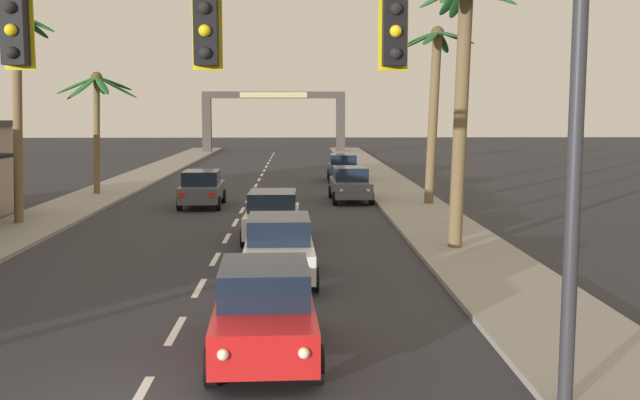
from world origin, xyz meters
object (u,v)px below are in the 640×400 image
object	(u,v)px
sedan_lead_at_stop_bar	(265,310)
sedan_oncoming_far	(202,188)
palm_left_third	(17,71)
palm_right_third	(434,92)
palm_left_farthest	(97,104)
traffic_signal_mast	(326,70)
sedan_parked_mid_kerb	(343,167)
sedan_parked_nearest_kerb	(350,184)
town_gateway_arch	(274,113)
sedan_fifth_in_queue	(273,215)
sedan_third_in_queue	(279,248)
palm_right_second	(463,65)

from	to	relation	value
sedan_lead_at_stop_bar	sedan_oncoming_far	world-z (taller)	same
palm_left_third	palm_right_third	bearing A→B (deg)	18.17
sedan_lead_at_stop_bar	palm_left_farthest	xyz separation A→B (m)	(-9.72, 25.86, 3.90)
traffic_signal_mast	sedan_parked_mid_kerb	xyz separation A→B (m)	(2.43, 36.42, -4.17)
sedan_parked_nearest_kerb	town_gateway_arch	xyz separation A→B (m)	(-5.06, 42.05, 3.28)
traffic_signal_mast	sedan_oncoming_far	bearing A→B (deg)	101.38
sedan_oncoming_far	sedan_parked_nearest_kerb	size ratio (longest dim) A/B	1.00
sedan_lead_at_stop_bar	palm_right_third	size ratio (longest dim) A/B	0.55
sedan_parked_nearest_kerb	traffic_signal_mast	bearing A→B (deg)	-94.74
sedan_parked_nearest_kerb	sedan_fifth_in_queue	bearing A→B (deg)	-107.49
palm_left_third	town_gateway_arch	size ratio (longest dim) A/B	0.56
sedan_third_in_queue	palm_left_farthest	distance (m)	22.37
traffic_signal_mast	sedan_oncoming_far	distance (m)	24.98
palm_right_third	traffic_signal_mast	bearing A→B (deg)	-103.72
town_gateway_arch	sedan_fifth_in_queue	bearing A→B (deg)	-88.25
sedan_lead_at_stop_bar	town_gateway_arch	bearing A→B (deg)	91.66
traffic_signal_mast	sedan_fifth_in_queue	size ratio (longest dim) A/B	2.39
sedan_parked_mid_kerb	palm_left_farthest	bearing A→B (deg)	-149.31
town_gateway_arch	sedan_third_in_queue	bearing A→B (deg)	-88.06
sedan_parked_nearest_kerb	palm_right_third	distance (m)	6.11
sedan_oncoming_far	sedan_parked_nearest_kerb	world-z (taller)	same
town_gateway_arch	traffic_signal_mast	bearing A→B (deg)	-87.55
palm_right_second	palm_right_third	xyz separation A→B (m)	(1.14, 11.18, -0.55)
sedan_fifth_in_queue	sedan_parked_mid_kerb	world-z (taller)	same
sedan_fifth_in_queue	sedan_oncoming_far	world-z (taller)	same
sedan_fifth_in_queue	palm_right_second	size ratio (longest dim) A/B	0.52
sedan_fifth_in_queue	town_gateway_arch	bearing A→B (deg)	91.75
sedan_fifth_in_queue	sedan_parked_nearest_kerb	size ratio (longest dim) A/B	1.00
sedan_parked_nearest_kerb	palm_right_second	world-z (taller)	palm_right_second
palm_right_second	sedan_parked_mid_kerb	bearing A→B (deg)	95.53
sedan_fifth_in_queue	sedan_oncoming_far	bearing A→B (deg)	111.43
sedan_third_in_queue	palm_right_third	size ratio (longest dim) A/B	0.54
sedan_oncoming_far	palm_left_third	world-z (taller)	palm_left_third
sedan_oncoming_far	palm_right_third	bearing A→B (deg)	-0.82
sedan_parked_mid_kerb	sedan_fifth_in_queue	bearing A→B (deg)	-99.86
traffic_signal_mast	palm_left_farthest	distance (m)	30.55
sedan_parked_nearest_kerb	town_gateway_arch	world-z (taller)	town_gateway_arch
town_gateway_arch	sedan_lead_at_stop_bar	bearing A→B (deg)	-88.34
palm_left_farthest	sedan_third_in_queue	bearing A→B (deg)	-63.49
sedan_third_in_queue	sedan_oncoming_far	world-z (taller)	same
sedan_lead_at_stop_bar	palm_right_second	world-z (taller)	palm_right_second
sedan_lead_at_stop_bar	palm_right_second	bearing A→B (deg)	60.34
sedan_parked_mid_kerb	sedan_third_in_queue	bearing A→B (deg)	-96.91
sedan_oncoming_far	sedan_lead_at_stop_bar	bearing A→B (deg)	-79.82
sedan_lead_at_stop_bar	palm_right_third	bearing A→B (deg)	72.07
palm_left_third	palm_left_farthest	distance (m)	10.22
traffic_signal_mast	sedan_parked_mid_kerb	world-z (taller)	traffic_signal_mast
sedan_oncoming_far	sedan_parked_nearest_kerb	distance (m)	7.24
sedan_parked_nearest_kerb	palm_left_third	size ratio (longest dim) A/B	0.54
sedan_parked_nearest_kerb	town_gateway_arch	distance (m)	42.48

